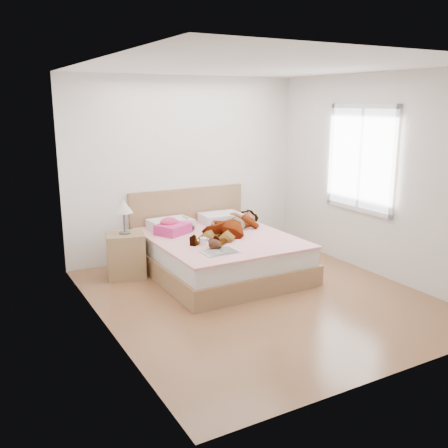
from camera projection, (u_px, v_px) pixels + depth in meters
name	position (u px, v px, depth m)	size (l,w,h in m)	color
ground	(259.00, 297.00, 5.88)	(4.00, 4.00, 0.00)	#552D1A
woman	(231.00, 223.00, 6.79)	(0.65, 1.73, 0.24)	white
hair	(180.00, 227.00, 6.92)	(0.39, 0.48, 0.07)	black
phone	(186.00, 217.00, 6.88)	(0.04, 0.09, 0.01)	silver
room_shell	(361.00, 159.00, 6.61)	(4.00, 4.00, 4.00)	white
bed	(217.00, 252.00, 6.69)	(1.80, 2.08, 1.00)	brown
towel	(172.00, 227.00, 6.68)	(0.52, 0.49, 0.22)	#D63A84
magazine	(220.00, 252.00, 5.87)	(0.43, 0.28, 0.03)	white
coffee_mug	(204.00, 241.00, 6.16)	(0.12, 0.10, 0.09)	white
plush_toy	(214.00, 244.00, 5.98)	(0.17, 0.24, 0.12)	black
nightstand	(126.00, 252.00, 6.48)	(0.56, 0.53, 1.03)	brown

